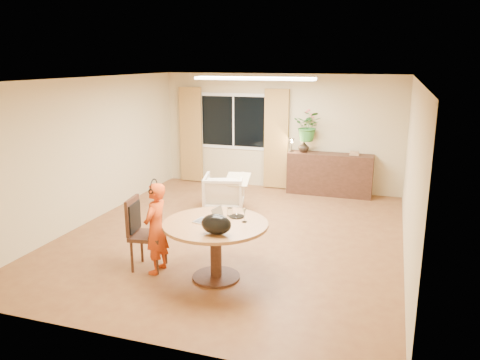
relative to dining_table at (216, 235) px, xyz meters
The scene contains 24 objects.
floor 1.75m from the dining_table, 100.84° to the left, with size 6.50×6.50×0.00m, color brown.
ceiling 2.56m from the dining_table, 100.84° to the left, with size 6.50×6.50×0.00m, color white.
wall_back 4.91m from the dining_table, 93.62° to the left, with size 5.50×5.50×0.00m, color tan.
wall_left 3.52m from the dining_table, 152.36° to the left, with size 6.50×6.50×0.00m, color tan.
wall_right 3.00m from the dining_table, 33.23° to the left, with size 6.50×6.50×0.00m, color tan.
window 5.11m from the dining_table, 106.23° to the left, with size 1.70×0.03×1.30m.
curtain_left 5.38m from the dining_table, 117.32° to the left, with size 0.55×0.08×2.25m, color brown.
curtain_right 4.80m from the dining_table, 94.29° to the left, with size 0.55×0.08×2.25m, color brown.
ceiling_panel 3.42m from the dining_table, 96.25° to the left, with size 2.20×0.35×0.05m, color white.
dining_table is the anchor object (origin of this frame).
dining_chair 1.03m from the dining_table, behind, with size 0.50×0.45×1.03m, color black, non-canonical shape.
child 0.86m from the dining_table, behind, with size 0.31×0.47×1.28m, color #B30D24.
laptop 0.31m from the dining_table, 169.99° to the right, with size 0.36×0.24×0.24m, color #B7B7BC, non-canonical shape.
tumbler 0.41m from the dining_table, 74.91° to the left, with size 0.08×0.08×0.11m, color white, non-canonical shape.
wine_glass 0.47m from the dining_table, 22.04° to the left, with size 0.07×0.07×0.19m, color white, non-canonical shape.
pot_lid 0.41m from the dining_table, 57.70° to the left, with size 0.20×0.20×0.03m, color white, non-canonical shape.
handbag 0.52m from the dining_table, 67.59° to the right, with size 0.39×0.23×0.26m, color black, non-canonical shape.
armchair 3.05m from the dining_table, 108.05° to the left, with size 0.76×0.78×0.71m, color beige.
throw 2.91m from the dining_table, 102.72° to the left, with size 0.45×0.55×0.03m, color beige, non-canonical shape.
sideboard 4.70m from the dining_table, 78.99° to the left, with size 1.83×0.45×0.92m, color black.
vase 4.64m from the dining_table, 86.24° to the left, with size 0.24×0.24×0.25m, color black.
bouquet 4.71m from the dining_table, 85.14° to the left, with size 0.59×0.51×0.66m, color #2F5C22.
book_stack 4.83m from the dining_table, 73.12° to the left, with size 0.20×0.15×0.08m, color #8D5E48, non-canonical shape.
desk_lamp 4.58m from the dining_table, 89.40° to the left, with size 0.13×0.13×0.31m, color black, non-canonical shape.
Camera 1 is at (2.44, -7.06, 2.89)m, focal length 35.00 mm.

